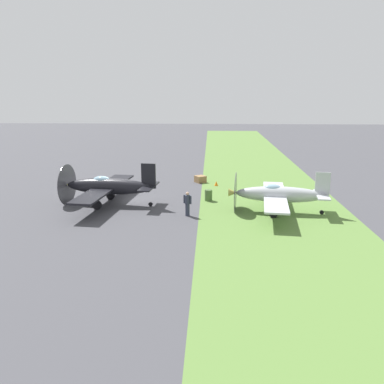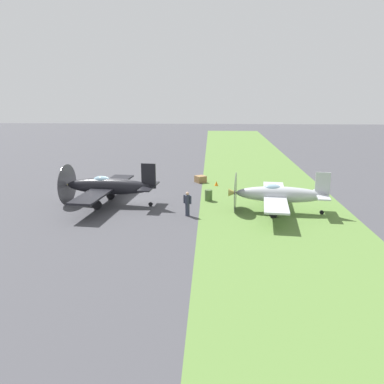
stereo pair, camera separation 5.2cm
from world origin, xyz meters
The scene contains 8 objects.
ground_plane centered at (0.00, 0.00, 0.00)m, with size 160.00×160.00×0.00m, color #424247.
grass_verge centered at (0.00, -11.81, 0.00)m, with size 120.00×11.00×0.01m, color #567A38.
airplane_lead centered at (-1.32, 0.82, 1.45)m, with size 9.77×7.75×3.47m.
airplane_wingman centered at (-2.82, -11.99, 1.34)m, with size 9.04×7.18×3.21m.
ground_crew_chief centered at (-3.98, -5.51, 0.91)m, with size 0.38×0.58×1.73m.
fuel_drum centered at (0.17, -6.96, 0.45)m, with size 0.60×0.60×0.90m, color #476633.
supply_crate centered at (6.92, -6.13, 0.32)m, with size 0.90×0.90×0.64m, color olive.
runway_marker_cone centered at (5.53, -7.65, 0.22)m, with size 0.36×0.36×0.44m, color orange.
Camera 2 is at (-31.30, -7.15, 8.54)m, focal length 37.85 mm.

